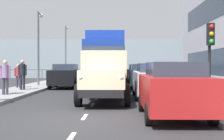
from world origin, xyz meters
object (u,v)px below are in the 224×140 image
at_px(car_red_kerbside_near, 172,89).
at_px(pedestrian_in_dark_coat, 22,72).
at_px(car_white_kerbside_1, 152,80).
at_px(car_grey_kerbside_2, 142,76).
at_px(truck_vintage_cream, 104,76).
at_px(car_teal_kerbside_3, 137,73).
at_px(car_black_oppositeside_0, 65,76).
at_px(pedestrian_by_lamp, 5,74).
at_px(lamp_post_far, 66,47).
at_px(traffic_light_near, 210,45).
at_px(lorry_cargo_blue, 106,59).
at_px(pedestrian_couple_a, 18,74).
at_px(lamp_post_promenade, 39,41).

distance_m(car_red_kerbside_near, pedestrian_in_dark_coat, 11.50).
bearing_deg(car_white_kerbside_1, car_grey_kerbside_2, -90.00).
xyz_separation_m(truck_vintage_cream, car_teal_kerbside_3, (-2.29, -14.37, -0.28)).
distance_m(car_black_oppositeside_0, pedestrian_by_lamp, 6.58).
bearing_deg(pedestrian_by_lamp, car_red_kerbside_near, 142.52).
bearing_deg(pedestrian_in_dark_coat, car_grey_kerbside_2, -156.31).
bearing_deg(car_black_oppositeside_0, lamp_post_far, -80.09).
bearing_deg(traffic_light_near, lorry_cargo_blue, -61.13).
relative_size(pedestrian_couple_a, lamp_post_promenade, 0.28).
xyz_separation_m(car_red_kerbside_near, pedestrian_couple_a, (8.39, -10.54, 0.17)).
bearing_deg(car_grey_kerbside_2, car_teal_kerbside_3, -90.00).
height_order(car_white_kerbside_1, car_teal_kerbside_3, same).
relative_size(lorry_cargo_blue, car_red_kerbside_near, 2.03).
bearing_deg(car_white_kerbside_1, car_black_oppositeside_0, -49.75).
distance_m(car_red_kerbside_near, car_white_kerbside_1, 5.49).
xyz_separation_m(car_grey_kerbside_2, car_black_oppositeside_0, (5.48, 0.04, -0.00)).
distance_m(lorry_cargo_blue, lamp_post_promenade, 5.69).
bearing_deg(truck_vintage_cream, traffic_light_near, 171.04).
bearing_deg(lorry_cargo_blue, car_black_oppositeside_0, -9.22).
bearing_deg(car_red_kerbside_near, car_black_oppositeside_0, -65.40).
distance_m(car_grey_kerbside_2, car_teal_kerbside_3, 6.14).
bearing_deg(pedestrian_in_dark_coat, car_teal_kerbside_3, -128.53).
distance_m(lorry_cargo_blue, car_black_oppositeside_0, 3.20).
relative_size(car_white_kerbside_1, car_teal_kerbside_3, 1.09).
relative_size(car_black_oppositeside_0, pedestrian_couple_a, 2.52).
height_order(pedestrian_by_lamp, lamp_post_far, lamp_post_far).
xyz_separation_m(lorry_cargo_blue, pedestrian_in_dark_coat, (4.97, 2.78, -0.85)).
xyz_separation_m(car_white_kerbside_1, traffic_light_near, (-2.09, 2.42, 1.58)).
bearing_deg(pedestrian_by_lamp, pedestrian_in_dark_coat, -87.92).
height_order(car_black_oppositeside_0, lamp_post_promenade, lamp_post_promenade).
height_order(car_red_kerbside_near, car_white_kerbside_1, same).
xyz_separation_m(lamp_post_promenade, lamp_post_far, (-0.10, -11.07, 0.22)).
relative_size(truck_vintage_cream, pedestrian_by_lamp, 3.23).
bearing_deg(car_red_kerbside_near, lamp_post_promenade, -59.81).
bearing_deg(traffic_light_near, car_white_kerbside_1, -49.09).
relative_size(truck_vintage_cream, pedestrian_couple_a, 3.60).
height_order(car_red_kerbside_near, car_black_oppositeside_0, same).
bearing_deg(lamp_post_promenade, pedestrian_couple_a, 76.82).
distance_m(truck_vintage_cream, car_grey_kerbside_2, 8.55).
xyz_separation_m(car_white_kerbside_1, pedestrian_couple_a, (8.39, -5.05, 0.17)).
relative_size(pedestrian_couple_a, lamp_post_far, 0.26).
xyz_separation_m(car_grey_kerbside_2, pedestrian_in_dark_coat, (7.52, 3.30, 0.33)).
height_order(car_grey_kerbside_2, lamp_post_promenade, lamp_post_promenade).
height_order(car_black_oppositeside_0, pedestrian_couple_a, car_black_oppositeside_0).
xyz_separation_m(pedestrian_by_lamp, traffic_light_near, (-9.50, 2.60, 1.29)).
xyz_separation_m(lorry_cargo_blue, car_red_kerbside_near, (-2.54, 11.49, -1.18)).
bearing_deg(lamp_post_promenade, truck_vintage_cream, 119.72).
height_order(car_teal_kerbside_3, car_black_oppositeside_0, same).
bearing_deg(pedestrian_couple_a, car_white_kerbside_1, 148.98).
xyz_separation_m(pedestrian_by_lamp, lamp_post_promenade, (0.34, -7.63, 2.34)).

